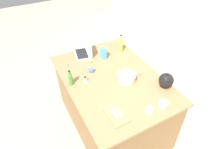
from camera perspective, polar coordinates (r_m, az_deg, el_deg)
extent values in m
plane|color=#B7A88E|center=(3.13, 0.00, -13.58)|extent=(12.00, 12.00, 0.00)
cube|color=olive|center=(2.80, 0.00, -8.19)|extent=(1.60, 1.08, 0.87)
cube|color=#9E754C|center=(2.48, 0.00, -1.16)|extent=(1.66, 1.14, 0.03)
cube|color=#B7B7BC|center=(2.93, -8.60, 5.97)|extent=(0.35, 0.28, 0.02)
cube|color=black|center=(2.92, -8.82, 6.11)|extent=(0.30, 0.21, 0.00)
cube|color=#B7B7BC|center=(2.88, -6.55, 8.18)|extent=(0.30, 0.07, 0.20)
cube|color=silver|center=(2.88, -6.67, 8.16)|extent=(0.26, 0.06, 0.18)
cylinder|color=beige|center=(2.40, 4.28, -0.96)|extent=(0.22, 0.22, 0.09)
cylinder|color=black|center=(2.40, 4.29, -0.88)|extent=(0.18, 0.18, 0.08)
torus|color=beige|center=(2.37, 4.34, -0.09)|extent=(0.23, 0.23, 0.01)
cylinder|color=#4C8C38|center=(2.38, -12.02, -1.45)|extent=(0.06, 0.06, 0.15)
cylinder|color=#4C8C38|center=(2.32, -12.34, 0.37)|extent=(0.02, 0.02, 0.04)
cylinder|color=black|center=(2.30, -12.43, 0.90)|extent=(0.03, 0.03, 0.01)
cylinder|color=#DBC64C|center=(2.92, 2.57, 8.49)|extent=(0.06, 0.06, 0.20)
cylinder|color=#DBC64C|center=(2.86, 2.64, 10.71)|extent=(0.03, 0.03, 0.06)
cylinder|color=black|center=(2.84, 2.66, 11.32)|extent=(0.03, 0.03, 0.01)
cylinder|color=black|center=(2.45, 15.24, -2.98)|extent=(0.13, 0.13, 0.01)
sphere|color=black|center=(2.40, 15.54, -1.65)|extent=(0.18, 0.18, 0.18)
cone|color=black|center=(2.34, 16.96, -2.51)|extent=(0.08, 0.03, 0.07)
sphere|color=black|center=(2.34, 15.92, 0.07)|extent=(0.02, 0.02, 0.02)
cube|color=tan|center=(2.05, 1.20, -11.46)|extent=(0.30, 0.18, 0.02)
cube|color=#F4E58C|center=(2.01, 0.99, -11.69)|extent=(0.11, 0.04, 0.04)
cube|color=#F4E58C|center=(2.02, 2.32, -11.46)|extent=(0.11, 0.05, 0.04)
cylinder|color=white|center=(2.10, 10.85, -10.13)|extent=(0.09, 0.09, 0.04)
cylinder|color=beige|center=(2.19, 14.73, -8.34)|extent=(0.11, 0.11, 0.05)
cylinder|color=slate|center=(2.57, -6.02, 1.24)|extent=(0.08, 0.08, 0.04)
cone|color=#B2B2B7|center=(2.41, -7.80, -1.45)|extent=(0.07, 0.07, 0.07)
cylinder|color=black|center=(2.39, -7.88, -0.78)|extent=(0.02, 0.02, 0.01)
cube|color=#4CA5CC|center=(2.78, -2.57, 6.25)|extent=(0.09, 0.06, 0.17)
sphere|color=#CC3399|center=(2.73, -12.75, 2.64)|extent=(0.02, 0.02, 0.02)
sphere|color=green|center=(2.81, -5.04, 4.67)|extent=(0.02, 0.02, 0.02)
sphere|color=#CC3399|center=(2.53, 8.20, 0.04)|extent=(0.02, 0.02, 0.02)
sphere|color=blue|center=(3.13, -0.37, 8.81)|extent=(0.01, 0.01, 0.01)
sphere|color=green|center=(2.74, -5.96, 3.72)|extent=(0.02, 0.02, 0.02)
sphere|color=yellow|center=(2.36, -7.73, -3.34)|extent=(0.02, 0.02, 0.02)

